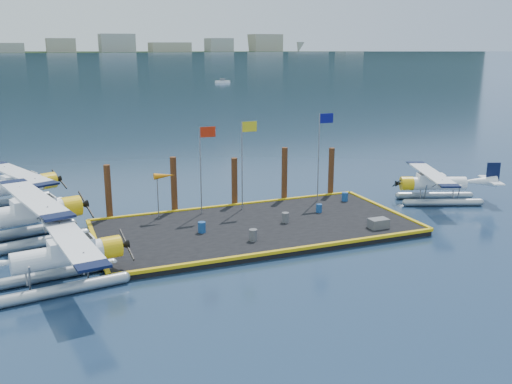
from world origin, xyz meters
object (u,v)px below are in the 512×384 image
at_px(piling_0, 108,194).
at_px(piling_2, 234,184).
at_px(drum_0, 202,227).
at_px(flagpole_blue, 321,144).
at_px(seaplane_d, 435,185).
at_px(piling_3, 284,176).
at_px(drum_2, 319,208).
at_px(flagpole_red, 203,157).
at_px(seaplane_a, 64,259).
at_px(flagpole_yellow, 245,152).
at_px(seaplane_b, 27,217).
at_px(seaplane_c, 15,189).
at_px(piling_4, 331,173).
at_px(crate, 378,223).
at_px(windsock, 164,177).
at_px(piling_1, 174,187).
at_px(drum_4, 345,197).
at_px(drum_1, 285,218).
at_px(drum_3, 253,235).

height_order(piling_0, piling_2, piling_0).
relative_size(drum_0, flagpole_blue, 0.10).
relative_size(seaplane_d, piling_3, 1.99).
distance_m(drum_2, flagpole_red, 8.78).
height_order(seaplane_a, flagpole_yellow, flagpole_yellow).
bearing_deg(seaplane_b, seaplane_c, 171.24).
relative_size(seaplane_a, seaplane_b, 0.88).
relative_size(flagpole_red, piling_4, 1.50).
bearing_deg(piling_3, seaplane_b, -172.59).
relative_size(crate, windsock, 0.39).
xyz_separation_m(piling_0, piling_4, (17.00, 0.00, 0.00)).
distance_m(drum_2, piling_1, 10.24).
relative_size(drum_0, piling_0, 0.17).
distance_m(drum_2, piling_3, 4.61).
xyz_separation_m(seaplane_b, crate, (20.68, -6.49, -0.95)).
bearing_deg(seaplane_a, drum_4, 101.92).
bearing_deg(crate, piling_1, 141.28).
bearing_deg(windsock, drum_1, -29.46).
bearing_deg(drum_1, flagpole_blue, 40.43).
bearing_deg(seaplane_d, piling_2, 95.25).
bearing_deg(flagpole_blue, drum_0, -159.31).
height_order(seaplane_d, crate, seaplane_d).
height_order(seaplane_c, piling_2, piling_2).
bearing_deg(drum_3, crate, -5.01).
relative_size(seaplane_b, windsock, 3.44).
height_order(drum_4, flagpole_red, flagpole_red).
bearing_deg(piling_3, piling_0, 180.00).
bearing_deg(drum_4, piling_4, 86.92).
height_order(drum_1, windsock, windsock).
bearing_deg(drum_0, seaplane_d, 4.39).
bearing_deg(drum_0, flagpole_blue, 20.69).
height_order(drum_2, flagpole_red, flagpole_red).
relative_size(windsock, piling_1, 0.74).
relative_size(flagpole_blue, piling_2, 1.71).
xyz_separation_m(crate, windsock, (-12.06, 7.25, 2.52)).
height_order(flagpole_red, piling_3, flagpole_red).
relative_size(flagpole_blue, piling_1, 1.55).
xyz_separation_m(seaplane_c, piling_3, (18.90, -5.85, 0.60)).
bearing_deg(piling_3, seaplane_c, 162.80).
distance_m(seaplane_b, drum_3, 13.69).
bearing_deg(seaplane_b, flagpole_yellow, 79.01).
height_order(windsock, piling_1, piling_1).
distance_m(flagpole_red, piling_1, 3.28).
relative_size(crate, piling_3, 0.28).
xyz_separation_m(seaplane_b, seaplane_d, (28.90, -1.70, -0.31)).
bearing_deg(piling_3, drum_3, -125.33).
distance_m(drum_1, crate, 5.98).
distance_m(drum_3, drum_4, 11.19).
bearing_deg(seaplane_c, piling_2, 46.73).
bearing_deg(flagpole_yellow, seaplane_a, -146.92).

